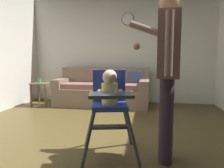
# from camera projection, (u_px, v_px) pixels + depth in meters

# --- Properties ---
(ground) EXTENTS (6.04, 7.10, 0.10)m
(ground) POSITION_uv_depth(u_px,v_px,m) (91.00, 147.00, 2.61)
(ground) COLOR brown
(wall_far) EXTENTS (5.24, 0.06, 2.76)m
(wall_far) POSITION_uv_depth(u_px,v_px,m) (121.00, 46.00, 5.17)
(wall_far) COLOR silver
(wall_far) RESTS_ON ground
(couch) EXTENTS (2.10, 0.86, 0.86)m
(couch) POSITION_uv_depth(u_px,v_px,m) (103.00, 91.00, 4.84)
(couch) COLOR #796453
(couch) RESTS_ON ground
(high_chair) EXTENTS (0.72, 0.81, 0.94)m
(high_chair) POSITION_uv_depth(u_px,v_px,m) (110.00, 96.00, 2.23)
(high_chair) COLOR #33373C
(high_chair) RESTS_ON ground
(adult_standing) EXTENTS (0.51, 0.51, 1.66)m
(adult_standing) POSITION_uv_depth(u_px,v_px,m) (167.00, 69.00, 2.06)
(adult_standing) COLOR #332639
(adult_standing) RESTS_ON ground
(side_table) EXTENTS (0.40, 0.40, 0.52)m
(side_table) POSITION_uv_depth(u_px,v_px,m) (42.00, 89.00, 4.77)
(side_table) COLOR brown
(side_table) RESTS_ON ground
(sippy_cup) EXTENTS (0.07, 0.07, 0.10)m
(sippy_cup) POSITION_uv_depth(u_px,v_px,m) (40.00, 81.00, 4.76)
(sippy_cup) COLOR green
(sippy_cup) RESTS_ON side_table
(wall_clock) EXTENTS (0.30, 0.04, 0.30)m
(wall_clock) POSITION_uv_depth(u_px,v_px,m) (128.00, 19.00, 5.03)
(wall_clock) COLOR white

